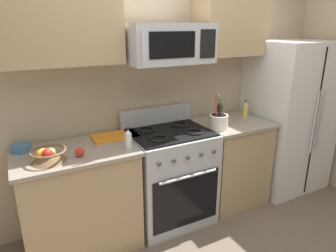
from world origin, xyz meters
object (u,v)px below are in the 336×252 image
bottle_vinegar (128,139)px  bottle_soy (220,112)px  microwave (168,43)px  cutting_board (115,136)px  apple_loose (80,152)px  bottle_oil (245,109)px  prep_bowl (21,148)px  refrigerator (288,117)px  fruit_basket (48,155)px  utensil_crock (219,121)px  range_oven (170,175)px

bottle_vinegar → bottle_soy: (1.09, 0.23, 0.03)m
microwave → cutting_board: (-0.48, 0.11, -0.80)m
microwave → apple_loose: size_ratio=10.39×
bottle_oil → prep_bowl: bearing=177.3°
bottle_oil → bottle_soy: 0.36m
refrigerator → bottle_vinegar: 2.04m
microwave → fruit_basket: 1.33m
refrigerator → utensil_crock: refrigerator is taller
microwave → fruit_basket: (-1.08, -0.15, -0.75)m
bottle_vinegar → apple_loose: bearing=176.0°
refrigerator → apple_loose: bearing=-177.0°
bottle_vinegar → prep_bowl: bottle_vinegar is taller
range_oven → fruit_basket: range_oven is taller
bottle_vinegar → bottle_soy: size_ratio=0.76×
fruit_basket → prep_bowl: (-0.16, 0.31, -0.02)m
prep_bowl → refrigerator: bearing=-4.0°
bottle_oil → cutting_board: bearing=177.4°
microwave → bottle_oil: microwave is taller
utensil_crock → refrigerator: bearing=5.2°
range_oven → prep_bowl: (-1.24, 0.18, 0.47)m
apple_loose → prep_bowl: apple_loose is taller
fruit_basket → apple_loose: fruit_basket is taller
bottle_vinegar → bottle_oil: (1.44, 0.25, 0.00)m
refrigerator → bottle_oil: bearing=171.1°
prep_bowl → range_oven: bearing=-8.2°
refrigerator → prep_bowl: size_ratio=11.20×
bottle_vinegar → prep_bowl: bearing=155.6°
microwave → utensil_crock: 0.88m
microwave → prep_bowl: 1.47m
range_oven → refrigerator: (1.56, -0.02, 0.38)m
utensil_crock → bottle_soy: size_ratio=1.43×
apple_loose → bottle_vinegar: (0.39, -0.03, 0.05)m
cutting_board → bottle_vinegar: 0.32m
prep_bowl → bottle_oil: bearing=-2.7°
bottle_soy → bottle_oil: bearing=1.8°
refrigerator → microwave: size_ratio=2.28×
prep_bowl → bottle_vinegar: bearing=-24.4°
microwave → apple_loose: microwave is taller
range_oven → microwave: (-0.00, 0.03, 1.24)m
range_oven → fruit_basket: size_ratio=4.15×
utensil_crock → prep_bowl: 1.74m
range_oven → prep_bowl: 1.34m
refrigerator → microwave: bearing=178.4°
bottle_soy → microwave: bearing=-176.7°
utensil_crock → range_oven: bearing=166.1°
microwave → bottle_soy: (0.62, 0.04, -0.70)m
cutting_board → bottle_oil: bearing=-2.6°
range_oven → refrigerator: refrigerator is taller
utensil_crock → bottle_soy: utensil_crock is taller
microwave → bottle_oil: bearing=2.8°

